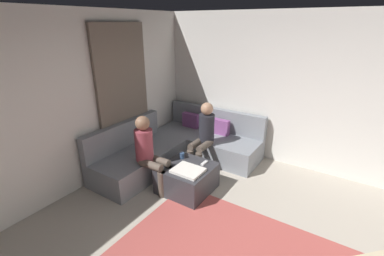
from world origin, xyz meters
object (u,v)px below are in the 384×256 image
object	(u,v)px
person_on_couch_back	(204,133)
ottoman	(187,178)
game_remote	(204,163)
sectional_couch	(179,147)
person_on_couch_side	(149,151)
coffee_mug	(182,156)

from	to	relation	value
person_on_couch_back	ottoman	bearing A→B (deg)	102.36
game_remote	sectional_couch	bearing A→B (deg)	149.05
sectional_couch	ottoman	distance (m)	1.00
ottoman	person_on_couch_side	distance (m)	0.74
sectional_couch	ottoman	bearing A→B (deg)	-47.37
ottoman	person_on_couch_side	size ratio (longest dim) A/B	0.63
game_remote	person_on_couch_back	bearing A→B (deg)	121.86
sectional_couch	ottoman	size ratio (longest dim) A/B	3.36
coffee_mug	person_on_couch_side	world-z (taller)	person_on_couch_side
coffee_mug	person_on_couch_back	bearing A→B (deg)	85.53
ottoman	game_remote	world-z (taller)	game_remote
sectional_couch	coffee_mug	size ratio (longest dim) A/B	26.84
sectional_couch	coffee_mug	bearing A→B (deg)	-50.57
sectional_couch	coffee_mug	xyz separation A→B (m)	(0.45, -0.55, 0.19)
game_remote	person_on_couch_back	distance (m)	0.70
sectional_couch	person_on_couch_back	size ratio (longest dim) A/B	2.12
person_on_couch_back	person_on_couch_side	distance (m)	1.11
coffee_mug	person_on_couch_side	bearing A→B (deg)	-124.80
sectional_couch	person_on_couch_side	world-z (taller)	person_on_couch_side
game_remote	person_on_couch_side	xyz separation A→B (m)	(-0.71, -0.48, 0.23)
coffee_mug	game_remote	world-z (taller)	coffee_mug
coffee_mug	person_on_couch_side	distance (m)	0.57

